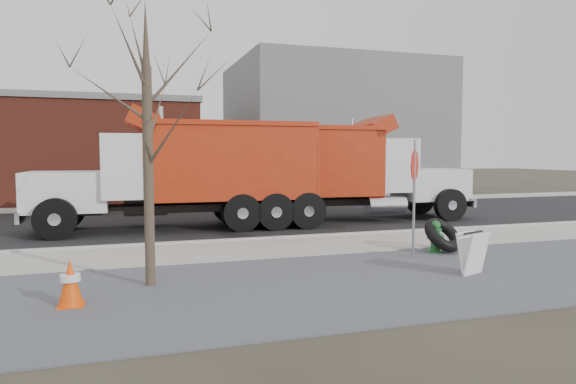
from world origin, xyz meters
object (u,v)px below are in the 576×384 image
object	(u,v)px
stop_sign	(414,178)
dump_truck_red_b	(191,169)
truck_tire	(443,235)
sandwich_board	(473,253)
fire_hydrant	(436,238)
dump_truck_red_a	(335,169)

from	to	relation	value
stop_sign	dump_truck_red_b	distance (m)	7.66
truck_tire	sandwich_board	bearing A→B (deg)	-110.85
dump_truck_red_b	stop_sign	bearing A→B (deg)	125.72
fire_hydrant	dump_truck_red_b	bearing A→B (deg)	120.68
fire_hydrant	truck_tire	world-z (taller)	truck_tire
truck_tire	sandwich_board	size ratio (longest dim) A/B	1.46
truck_tire	sandwich_board	world-z (taller)	sandwich_board
truck_tire	dump_truck_red_b	size ratio (longest dim) A/B	0.14
fire_hydrant	dump_truck_red_b	xyz separation A→B (m)	(-5.18, 5.95, 1.57)
stop_sign	dump_truck_red_b	bearing A→B (deg)	101.45
truck_tire	stop_sign	bearing A→B (deg)	-160.86
fire_hydrant	sandwich_board	xyz separation A→B (m)	(-0.66, -2.26, 0.09)
sandwich_board	dump_truck_red_a	size ratio (longest dim) A/B	0.09
sandwich_board	dump_truck_red_b	bearing A→B (deg)	98.58
dump_truck_red_b	sandwich_board	bearing A→B (deg)	120.28
dump_truck_red_a	dump_truck_red_b	distance (m)	5.25
truck_tire	sandwich_board	xyz separation A→B (m)	(-0.85, -2.24, 0.02)
fire_hydrant	dump_truck_red_a	distance (m)	6.62
fire_hydrant	sandwich_board	distance (m)	2.35
fire_hydrant	dump_truck_red_a	bearing A→B (deg)	79.17
dump_truck_red_a	stop_sign	bearing A→B (deg)	-93.29
sandwich_board	dump_truck_red_b	distance (m)	9.48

